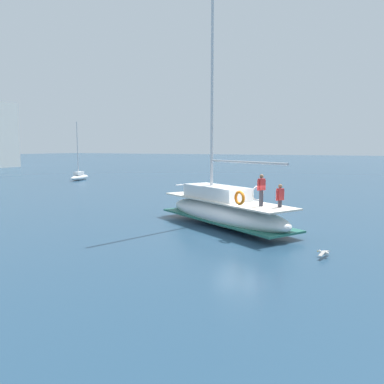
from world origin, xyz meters
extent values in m
plane|color=navy|center=(0.00, 0.00, 0.00)|extent=(400.00, 400.00, 0.00)
ellipsoid|color=silver|center=(1.62, 1.51, 0.70)|extent=(6.87, 9.52, 1.40)
cube|color=#236656|center=(1.62, 1.51, 0.39)|extent=(6.80, 9.36, 0.10)
cube|color=beige|center=(1.62, 1.51, 1.44)|extent=(6.47, 9.00, 0.08)
cube|color=silver|center=(1.98, 2.13, 1.83)|extent=(3.61, 4.58, 0.70)
cylinder|color=silver|center=(2.22, 2.55, 7.93)|extent=(0.16, 0.16, 12.91)
cylinder|color=#B7B7BC|center=(0.78, 0.05, 3.60)|extent=(2.98, 5.05, 0.12)
cylinder|color=silver|center=(3.83, 5.34, 1.95)|extent=(0.81, 0.50, 0.06)
torus|color=orange|center=(-0.72, -0.19, 1.95)|extent=(0.47, 0.68, 0.70)
cylinder|color=#33333D|center=(0.18, -0.98, 1.88)|extent=(0.20, 0.20, 0.80)
cube|color=red|center=(0.18, -0.98, 2.56)|extent=(0.38, 0.33, 0.56)
sphere|color=#9E7051|center=(0.18, -0.98, 2.95)|extent=(0.20, 0.20, 0.20)
cylinder|color=red|center=(-0.01, -0.87, 2.51)|extent=(0.09, 0.09, 0.50)
cylinder|color=red|center=(0.37, -1.09, 2.51)|extent=(0.09, 0.09, 0.50)
cylinder|color=#33333D|center=(0.30, -1.88, 1.66)|extent=(0.20, 0.20, 0.35)
cube|color=red|center=(0.30, -1.88, 2.11)|extent=(0.38, 0.33, 0.56)
sphere|color=#9E7051|center=(0.30, -1.88, 2.50)|extent=(0.20, 0.20, 0.20)
cylinder|color=red|center=(0.11, -1.77, 2.06)|extent=(0.09, 0.09, 0.50)
cylinder|color=red|center=(0.49, -1.99, 2.06)|extent=(0.09, 0.09, 0.50)
torus|color=silver|center=(0.30, -0.78, 2.10)|extent=(0.69, 0.43, 0.76)
ellipsoid|color=silver|center=(21.19, 29.91, 0.36)|extent=(4.53, 2.16, 0.71)
cube|color=silver|center=(20.98, 29.85, 0.91)|extent=(1.88, 1.12, 0.40)
cylinder|color=silver|center=(20.87, 29.82, 4.17)|extent=(0.12, 0.12, 6.90)
ellipsoid|color=silver|center=(-2.41, -4.36, 0.20)|extent=(0.25, 0.39, 0.16)
sphere|color=silver|center=(-2.37, -4.17, 0.23)|extent=(0.11, 0.11, 0.11)
cone|color=gold|center=(-2.35, -4.11, 0.22)|extent=(0.05, 0.08, 0.04)
cube|color=#9E9993|center=(-2.64, -4.31, 0.22)|extent=(0.50, 0.24, 0.12)
cube|color=#9E9993|center=(-2.17, -4.41, 0.22)|extent=(0.50, 0.24, 0.12)
camera|label=1|loc=(-18.17, -6.31, 4.36)|focal=36.29mm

